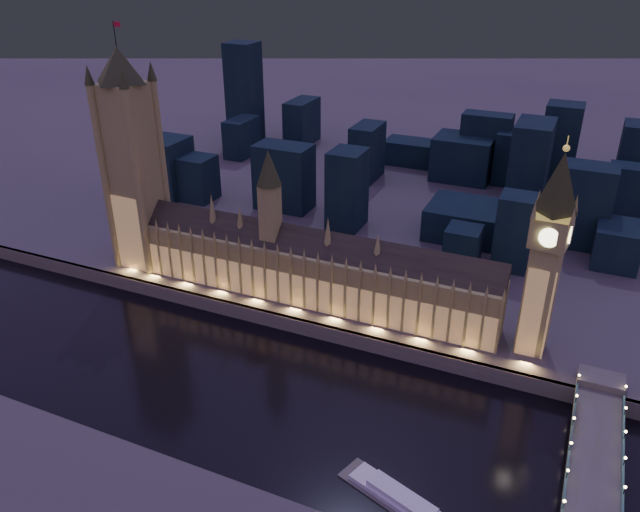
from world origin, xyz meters
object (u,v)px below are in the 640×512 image
at_px(palace_of_westminster, 304,267).
at_px(victoria_tower, 131,152).
at_px(elizabeth_tower, 550,239).
at_px(river_boat, 401,500).
at_px(westminster_bridge, 593,470).

distance_m(palace_of_westminster, victoria_tower, 113.81).
height_order(elizabeth_tower, river_boat, elizabeth_tower).
relative_size(westminster_bridge, river_boat, 2.23).
relative_size(victoria_tower, river_boat, 2.63).
xyz_separation_m(palace_of_westminster, elizabeth_tower, (114.77, 0.18, 37.45)).
relative_size(palace_of_westminster, westminster_bridge, 1.79).
height_order(victoria_tower, elizabeth_tower, victoria_tower).
xyz_separation_m(palace_of_westminster, victoria_tower, (-103.23, 0.19, 47.93)).
distance_m(elizabeth_tower, westminster_bridge, 92.53).
bearing_deg(victoria_tower, palace_of_westminster, -0.11).
height_order(palace_of_westminster, westminster_bridge, palace_of_westminster).
bearing_deg(elizabeth_tower, river_boat, -105.94).
height_order(palace_of_westminster, river_boat, palace_of_westminster).
relative_size(victoria_tower, westminster_bridge, 1.18).
bearing_deg(palace_of_westminster, elizabeth_tower, 0.09).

